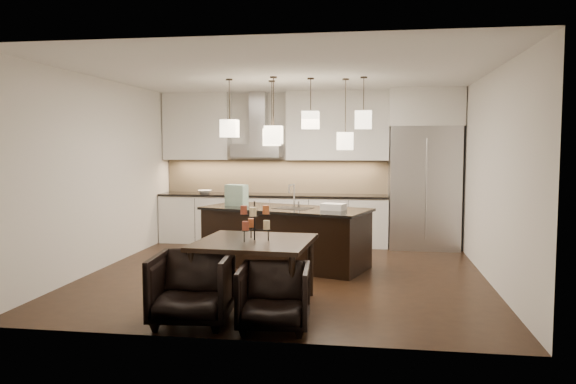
# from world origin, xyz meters

# --- Properties ---
(floor) EXTENTS (5.50, 5.50, 0.02)m
(floor) POSITION_xyz_m (0.00, 0.00, -0.01)
(floor) COLOR black
(floor) RESTS_ON ground
(ceiling) EXTENTS (5.50, 5.50, 0.02)m
(ceiling) POSITION_xyz_m (0.00, 0.00, 2.81)
(ceiling) COLOR white
(ceiling) RESTS_ON wall_back
(wall_back) EXTENTS (5.50, 0.02, 2.80)m
(wall_back) POSITION_xyz_m (0.00, 2.76, 1.40)
(wall_back) COLOR silver
(wall_back) RESTS_ON ground
(wall_front) EXTENTS (5.50, 0.02, 2.80)m
(wall_front) POSITION_xyz_m (0.00, -2.76, 1.40)
(wall_front) COLOR silver
(wall_front) RESTS_ON ground
(wall_left) EXTENTS (0.02, 5.50, 2.80)m
(wall_left) POSITION_xyz_m (-2.76, 0.00, 1.40)
(wall_left) COLOR silver
(wall_left) RESTS_ON ground
(wall_right) EXTENTS (0.02, 5.50, 2.80)m
(wall_right) POSITION_xyz_m (2.76, 0.00, 1.40)
(wall_right) COLOR silver
(wall_right) RESTS_ON ground
(refrigerator) EXTENTS (1.20, 0.72, 2.15)m
(refrigerator) POSITION_xyz_m (2.10, 2.38, 1.07)
(refrigerator) COLOR #B7B7BA
(refrigerator) RESTS_ON floor
(fridge_panel) EXTENTS (1.26, 0.72, 0.65)m
(fridge_panel) POSITION_xyz_m (2.10, 2.38, 2.47)
(fridge_panel) COLOR silver
(fridge_panel) RESTS_ON refrigerator
(lower_cabinets) EXTENTS (4.21, 0.62, 0.88)m
(lower_cabinets) POSITION_xyz_m (-0.62, 2.43, 0.44)
(lower_cabinets) COLOR silver
(lower_cabinets) RESTS_ON floor
(countertop) EXTENTS (4.21, 0.66, 0.04)m
(countertop) POSITION_xyz_m (-0.62, 2.43, 0.90)
(countertop) COLOR black
(countertop) RESTS_ON lower_cabinets
(backsplash) EXTENTS (4.21, 0.02, 0.63)m
(backsplash) POSITION_xyz_m (-0.62, 2.73, 1.24)
(backsplash) COLOR tan
(backsplash) RESTS_ON countertop
(upper_cab_left) EXTENTS (1.25, 0.35, 1.25)m
(upper_cab_left) POSITION_xyz_m (-2.10, 2.57, 2.17)
(upper_cab_left) COLOR silver
(upper_cab_left) RESTS_ON wall_back
(upper_cab_right) EXTENTS (1.85, 0.35, 1.25)m
(upper_cab_right) POSITION_xyz_m (0.55, 2.57, 2.17)
(upper_cab_right) COLOR silver
(upper_cab_right) RESTS_ON wall_back
(hood_canopy) EXTENTS (0.90, 0.52, 0.24)m
(hood_canopy) POSITION_xyz_m (-0.93, 2.48, 1.72)
(hood_canopy) COLOR #B7B7BA
(hood_canopy) RESTS_ON wall_back
(hood_chimney) EXTENTS (0.30, 0.28, 0.96)m
(hood_chimney) POSITION_xyz_m (-0.93, 2.59, 2.32)
(hood_chimney) COLOR #B7B7BA
(hood_chimney) RESTS_ON hood_canopy
(fruit_bowl) EXTENTS (0.29, 0.29, 0.06)m
(fruit_bowl) POSITION_xyz_m (-1.91, 2.38, 0.95)
(fruit_bowl) COLOR silver
(fruit_bowl) RESTS_ON countertop
(island_body) EXTENTS (2.58, 1.65, 0.85)m
(island_body) POSITION_xyz_m (-0.09, 0.53, 0.42)
(island_body) COLOR black
(island_body) RESTS_ON floor
(island_top) EXTENTS (2.68, 1.75, 0.04)m
(island_top) POSITION_xyz_m (-0.09, 0.53, 0.87)
(island_top) COLOR black
(island_top) RESTS_ON island_body
(faucet) EXTENTS (0.16, 0.25, 0.37)m
(faucet) POSITION_xyz_m (0.03, 0.59, 1.07)
(faucet) COLOR silver
(faucet) RESTS_ON island_top
(tote_bag) EXTENTS (0.36, 0.27, 0.33)m
(tote_bag) POSITION_xyz_m (-0.88, 0.69, 1.05)
(tote_bag) COLOR #246336
(tote_bag) RESTS_ON island_top
(food_container) EXTENTS (0.38, 0.32, 0.10)m
(food_container) POSITION_xyz_m (0.65, 0.33, 0.93)
(food_container) COLOR silver
(food_container) RESTS_ON island_top
(dining_table) EXTENTS (1.32, 1.32, 0.75)m
(dining_table) POSITION_xyz_m (-0.11, -1.60, 0.38)
(dining_table) COLOR black
(dining_table) RESTS_ON floor
(candelabra) EXTENTS (0.38, 0.38, 0.44)m
(candelabra) POSITION_xyz_m (-0.11, -1.60, 0.97)
(candelabra) COLOR black
(candelabra) RESTS_ON dining_table
(candle_a) EXTENTS (0.08, 0.08, 0.10)m
(candle_a) POSITION_xyz_m (0.03, -1.61, 0.93)
(candle_a) COLOR #F8DFA6
(candle_a) RESTS_ON candelabra
(candle_b) EXTENTS (0.08, 0.08, 0.10)m
(candle_b) POSITION_xyz_m (-0.17, -1.48, 0.93)
(candle_b) COLOR #C66131
(candle_b) RESTS_ON candelabra
(candle_c) EXTENTS (0.08, 0.08, 0.10)m
(candle_c) POSITION_xyz_m (-0.18, -1.72, 0.93)
(candle_c) COLOR #A1432E
(candle_c) RESTS_ON candelabra
(candle_d) EXTENTS (0.08, 0.08, 0.10)m
(candle_d) POSITION_xyz_m (0.01, -1.52, 1.09)
(candle_d) COLOR #C66131
(candle_d) RESTS_ON candelabra
(candle_e) EXTENTS (0.08, 0.08, 0.10)m
(candle_e) POSITION_xyz_m (-0.24, -1.57, 1.09)
(candle_e) COLOR #A1432E
(candle_e) RESTS_ON candelabra
(candle_f) EXTENTS (0.08, 0.08, 0.10)m
(candle_f) POSITION_xyz_m (-0.10, -1.73, 1.09)
(candle_f) COLOR #F8DFA6
(candle_f) RESTS_ON candelabra
(armchair_left) EXTENTS (0.85, 0.87, 0.73)m
(armchair_left) POSITION_xyz_m (-0.61, -2.32, 0.36)
(armchair_left) COLOR black
(armchair_left) RESTS_ON floor
(armchair_right) EXTENTS (0.74, 0.76, 0.65)m
(armchair_right) POSITION_xyz_m (0.25, -2.38, 0.32)
(armchair_right) COLOR black
(armchair_right) RESTS_ON floor
(pendant_a) EXTENTS (0.24, 0.24, 0.26)m
(pendant_a) POSITION_xyz_m (-0.92, 0.46, 2.07)
(pendant_a) COLOR beige
(pendant_a) RESTS_ON ceiling
(pendant_b) EXTENTS (0.24, 0.24, 0.26)m
(pendant_b) POSITION_xyz_m (-0.33, 0.76, 1.94)
(pendant_b) COLOR beige
(pendant_b) RESTS_ON ceiling
(pendant_c) EXTENTS (0.24, 0.24, 0.26)m
(pendant_c) POSITION_xyz_m (0.29, 0.52, 2.19)
(pendant_c) COLOR beige
(pendant_c) RESTS_ON ceiling
(pendant_d) EXTENTS (0.24, 0.24, 0.26)m
(pendant_d) POSITION_xyz_m (0.79, 0.68, 1.88)
(pendant_d) COLOR beige
(pendant_d) RESTS_ON ceiling
(pendant_e) EXTENTS (0.24, 0.24, 0.26)m
(pendant_e) POSITION_xyz_m (1.06, 0.49, 2.18)
(pendant_e) COLOR beige
(pendant_e) RESTS_ON ceiling
(pendant_f) EXTENTS (0.24, 0.24, 0.26)m
(pendant_f) POSITION_xyz_m (-0.22, 0.28, 1.97)
(pendant_f) COLOR beige
(pendant_f) RESTS_ON ceiling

